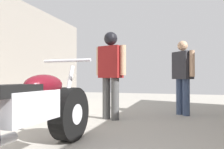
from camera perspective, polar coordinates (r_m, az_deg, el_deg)
name	(u,v)px	position (r m, az deg, el deg)	size (l,w,h in m)	color
ground_plane	(127,129)	(3.60, 3.94, -14.01)	(16.23, 16.23, 0.00)	#A8A399
motorcycle_maroon_cruiser	(25,117)	(2.25, -21.89, -10.33)	(0.67, 2.26, 1.06)	black
mechanic_in_blue	(183,73)	(5.04, 18.08, 0.39)	(0.52, 0.56, 1.64)	#384766
mechanic_with_helmet	(111,67)	(4.29, -0.34, 2.02)	(0.68, 0.36, 1.73)	#4C4C4C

